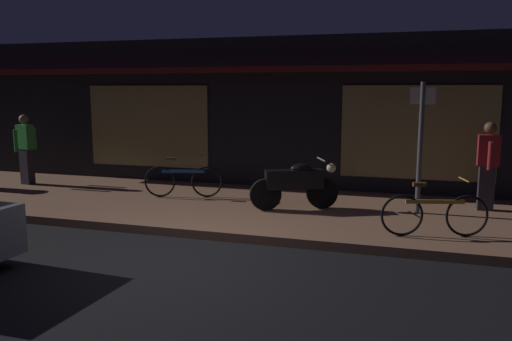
# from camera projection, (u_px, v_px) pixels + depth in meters

# --- Properties ---
(ground_plane) EXTENTS (60.00, 60.00, 0.00)m
(ground_plane) POSITION_uv_depth(u_px,v_px,m) (181.00, 260.00, 7.37)
(ground_plane) COLOR black
(sidewalk_slab) EXTENTS (18.00, 4.00, 0.15)m
(sidewalk_slab) POSITION_uv_depth(u_px,v_px,m) (246.00, 208.00, 10.19)
(sidewalk_slab) COLOR #8C6047
(sidewalk_slab) RESTS_ON ground_plane
(storefront_building) EXTENTS (18.00, 3.30, 3.60)m
(storefront_building) POSITION_uv_depth(u_px,v_px,m) (286.00, 113.00, 13.12)
(storefront_building) COLOR black
(storefront_building) RESTS_ON ground_plane
(motorcycle) EXTENTS (1.59, 0.88, 0.97)m
(motorcycle) POSITION_uv_depth(u_px,v_px,m) (296.00, 183.00, 9.75)
(motorcycle) COLOR black
(motorcycle) RESTS_ON sidewalk_slab
(bicycle_parked) EXTENTS (1.61, 0.56, 0.91)m
(bicycle_parked) POSITION_uv_depth(u_px,v_px,m) (183.00, 180.00, 10.87)
(bicycle_parked) COLOR black
(bicycle_parked) RESTS_ON sidewalk_slab
(bicycle_extra) EXTENTS (1.61, 0.55, 0.91)m
(bicycle_extra) POSITION_uv_depth(u_px,v_px,m) (434.00, 214.00, 7.97)
(bicycle_extra) COLOR black
(bicycle_extra) RESTS_ON sidewalk_slab
(person_photographer) EXTENTS (0.41, 0.62, 1.67)m
(person_photographer) POSITION_uv_depth(u_px,v_px,m) (26.00, 148.00, 12.27)
(person_photographer) COLOR #28232D
(person_photographer) RESTS_ON sidewalk_slab
(person_bystander) EXTENTS (0.38, 0.61, 1.67)m
(person_bystander) POSITION_uv_depth(u_px,v_px,m) (488.00, 164.00, 9.62)
(person_bystander) COLOR #28232D
(person_bystander) RESTS_ON sidewalk_slab
(sign_post) EXTENTS (0.44, 0.09, 2.40)m
(sign_post) POSITION_uv_depth(u_px,v_px,m) (421.00, 140.00, 9.30)
(sign_post) COLOR #47474C
(sign_post) RESTS_ON sidewalk_slab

